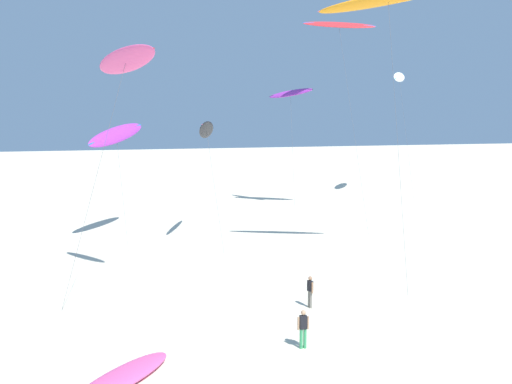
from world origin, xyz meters
The scene contains 9 objects.
flying_kite_1 centered at (-3.46, 45.41, 8.12)m, with size 5.08×8.28×9.41m.
flying_kite_3 centered at (29.00, 60.53, 13.88)m, with size 4.65×9.57×14.89m.
flying_kite_4 centered at (3.15, 42.23, 8.53)m, with size 2.72×7.79×9.60m.
flying_kite_5 centered at (13.97, 55.23, 11.74)m, with size 3.68×8.60×12.47m.
flying_kite_6 centered at (-2.98, 31.02, 12.62)m, with size 5.46×4.76×13.64m.
flying_kite_8 centered at (16.95, 50.04, 17.85)m, with size 6.59×11.44×18.55m.
grounded_kite_0 centered at (-3.81, 20.04, 0.20)m, with size 4.42×4.49×0.39m.
person_foreground_walker centered at (5.65, 25.89, 0.91)m, with size 0.26×0.50×1.65m.
person_near_right centered at (3.67, 21.24, 0.92)m, with size 0.51×0.21×1.68m.
Camera 1 is at (-3.91, -0.24, 9.94)m, focal length 39.62 mm.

